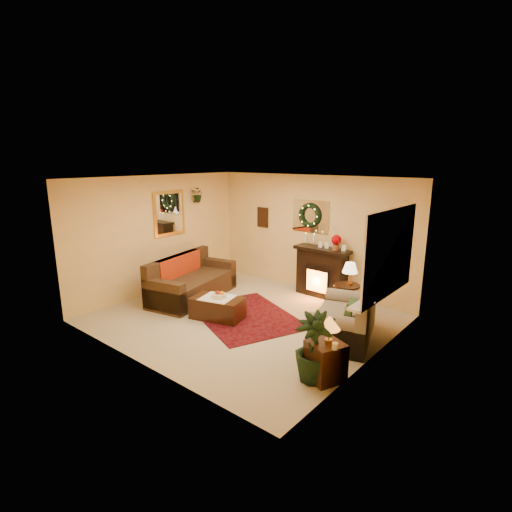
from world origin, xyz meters
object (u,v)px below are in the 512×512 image
Objects in this scene: sofa at (193,279)px; coffee_table at (218,308)px; end_table_square at (325,361)px; loveseat at (344,315)px; fireplace at (322,272)px; side_table_round at (346,300)px.

coffee_table is at bearing -33.72° from sofa.
sofa reaches higher than end_table_square.
sofa reaches higher than coffee_table.
fireplace is at bearing 113.08° from loveseat.
end_table_square is at bearing -28.17° from coffee_table.
end_table_square is at bearing -90.35° from loveseat.
sofa is 4.01m from end_table_square.
sofa is at bearing 166.87° from loveseat.
side_table_round is at bearing 97.74° from loveseat.
coffee_table is at bearing -138.39° from side_table_round.
sofa is 3.91× the size of end_table_square.
loveseat is (1.39, -1.61, -0.13)m from fireplace.
fireplace is (2.06, 1.89, 0.12)m from sofa.
end_table_square is at bearing -69.25° from side_table_round.
coffee_table is (-2.24, -0.75, -0.21)m from loveseat.
coffee_table is (-0.85, -2.35, -0.34)m from fireplace.
fireplace is 2.52m from coffee_table.
end_table_square is at bearing -27.86° from sofa.
fireplace is at bearing 54.42° from coffee_table.
fireplace reaches higher than sofa.
end_table_square is 0.56× the size of coffee_table.
loveseat is at bearing 107.44° from end_table_square.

